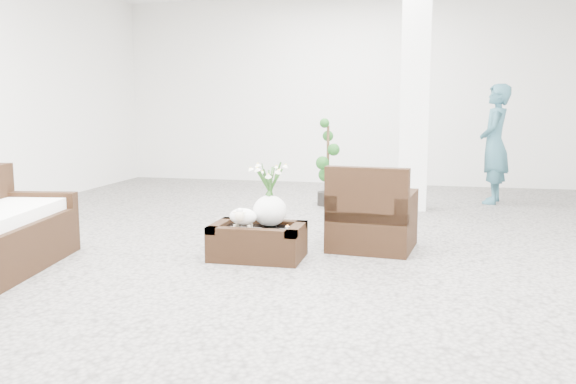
# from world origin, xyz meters

# --- Properties ---
(ground) EXTENTS (11.00, 11.00, 0.00)m
(ground) POSITION_xyz_m (0.00, 0.00, 0.00)
(ground) COLOR gray
(ground) RESTS_ON ground
(column) EXTENTS (0.40, 0.40, 3.50)m
(column) POSITION_xyz_m (1.20, 2.80, 1.75)
(column) COLOR white
(column) RESTS_ON ground
(coffee_table) EXTENTS (0.90, 0.60, 0.31)m
(coffee_table) POSITION_xyz_m (-0.22, -0.51, 0.16)
(coffee_table) COLOR black
(coffee_table) RESTS_ON ground
(sheep_figurine) EXTENTS (0.28, 0.23, 0.21)m
(sheep_figurine) POSITION_xyz_m (-0.34, -0.61, 0.42)
(sheep_figurine) COLOR white
(sheep_figurine) RESTS_ON coffee_table
(planter_narcissus) EXTENTS (0.44, 0.44, 0.80)m
(planter_narcissus) POSITION_xyz_m (-0.12, -0.41, 0.71)
(planter_narcissus) COLOR white
(planter_narcissus) RESTS_ON coffee_table
(tealight) EXTENTS (0.04, 0.04, 0.03)m
(tealight) POSITION_xyz_m (0.08, -0.49, 0.33)
(tealight) COLOR white
(tealight) RESTS_ON coffee_table
(armchair) EXTENTS (0.93, 0.90, 0.90)m
(armchair) POSITION_xyz_m (0.86, 0.19, 0.45)
(armchair) COLOR black
(armchair) RESTS_ON ground
(topiary) EXTENTS (0.34, 0.34, 1.28)m
(topiary) POSITION_xyz_m (-0.06, 2.84, 0.64)
(topiary) COLOR #174616
(topiary) RESTS_ON ground
(shopper) EXTENTS (0.55, 0.73, 1.83)m
(shopper) POSITION_xyz_m (2.39, 3.64, 0.91)
(shopper) COLOR #326170
(shopper) RESTS_ON ground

